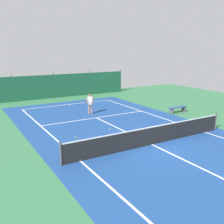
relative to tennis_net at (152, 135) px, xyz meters
The scene contains 10 objects.
ground_plane 0.51m from the tennis_net, ahead, with size 36.00×36.00×0.00m, color #387A4C.
court_surface 0.51m from the tennis_net, ahead, with size 11.02×26.60×0.01m.
tennis_net is the anchor object (origin of this frame).
back_fence 16.28m from the tennis_net, 90.00° to the left, with size 16.30×0.98×2.70m.
tennis_player 7.63m from the tennis_net, 89.30° to the left, with size 0.85×0.64×1.64m.
tennis_ball_near_player 3.52m from the tennis_net, 99.65° to the left, with size 0.07×0.07×0.07m, color #CCDB33.
tennis_ball_midcourt 11.08m from the tennis_net, 100.08° to the left, with size 0.07×0.07×0.07m, color #CCDB33.
tennis_ball_by_sideline 4.33m from the tennis_net, 134.72° to the left, with size 0.07×0.07×0.07m, color #CCDB33.
parked_car 18.03m from the tennis_net, 91.16° to the left, with size 2.02×4.20×1.68m.
courtside_bench 7.79m from the tennis_net, 35.85° to the left, with size 1.60×0.40×0.49m.
Camera 1 is at (-8.44, -10.10, 4.92)m, focal length 41.80 mm.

